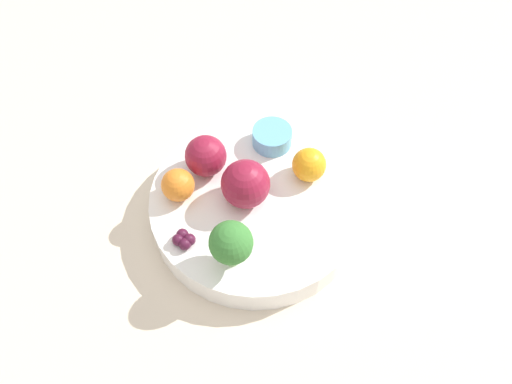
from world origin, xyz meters
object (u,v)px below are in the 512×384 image
object	(u,v)px
apple_green	(246,185)
broccoli	(231,243)
small_cup	(272,137)
apple_red	(206,156)
orange_front	(309,165)
grape_cluster	(184,240)
orange_back	(178,185)
bowl	(256,205)

from	to	relation	value
apple_green	broccoli	bearing A→B (deg)	-109.28
apple_green	small_cup	xyz separation A→B (m)	(0.05, 0.08, -0.02)
broccoli	apple_red	xyz separation A→B (m)	(-0.01, 0.14, -0.01)
orange_front	grape_cluster	world-z (taller)	orange_front
apple_green	orange_front	world-z (taller)	apple_green
orange_back	apple_green	bearing A→B (deg)	-14.04
apple_green	grape_cluster	world-z (taller)	apple_green
bowl	grape_cluster	bearing A→B (deg)	-151.67
bowl	broccoli	size ratio (longest dim) A/B	4.01
small_cup	grape_cluster	bearing A→B (deg)	-134.13
apple_green	bowl	bearing A→B (deg)	6.10
broccoli	small_cup	distance (m)	0.19
apple_red	orange_back	world-z (taller)	apple_red
bowl	broccoli	world-z (taller)	broccoli
apple_red	small_cup	size ratio (longest dim) A/B	1.01
orange_front	grape_cluster	size ratio (longest dim) A/B	1.56
bowl	apple_green	xyz separation A→B (m)	(-0.01, -0.00, 0.05)
broccoli	orange_back	bearing A→B (deg)	117.17
orange_front	small_cup	xyz separation A→B (m)	(-0.04, 0.06, -0.01)
apple_green	orange_back	world-z (taller)	apple_green
apple_red	small_cup	world-z (taller)	apple_red
apple_red	grape_cluster	world-z (taller)	apple_red
bowl	apple_red	distance (m)	0.09
apple_green	orange_back	xyz separation A→B (m)	(-0.08, 0.02, -0.01)
bowl	small_cup	xyz separation A→B (m)	(0.04, 0.08, 0.03)
broccoli	small_cup	size ratio (longest dim) A/B	1.27
broccoli	orange_front	size ratio (longest dim) A/B	1.54
apple_green	apple_red	bearing A→B (deg)	127.64
bowl	orange_front	bearing A→B (deg)	17.18
grape_cluster	small_cup	size ratio (longest dim) A/B	0.53
orange_front	grape_cluster	distance (m)	0.18
apple_red	grape_cluster	size ratio (longest dim) A/B	1.91
apple_red	orange_back	xyz separation A→B (m)	(-0.04, -0.03, -0.01)
orange_back	apple_red	bearing A→B (deg)	42.21
orange_back	grape_cluster	bearing A→B (deg)	-90.33
broccoli	small_cup	xyz separation A→B (m)	(0.08, 0.17, -0.03)
bowl	orange_back	size ratio (longest dim) A/B	6.49
bowl	orange_back	world-z (taller)	orange_back
grape_cluster	small_cup	xyz separation A→B (m)	(0.13, 0.13, 0.00)
broccoli	apple_red	distance (m)	0.14
orange_front	apple_red	bearing A→B (deg)	165.95
orange_back	small_cup	size ratio (longest dim) A/B	0.78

